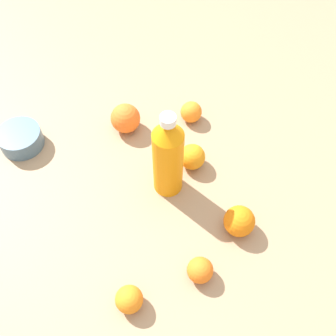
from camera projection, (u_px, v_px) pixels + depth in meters
The scene contains 9 objects.
ground_plane at pixel (157, 175), 1.08m from camera, with size 2.40×2.40×0.00m, color #9E7F60.
water_bottle at pixel (168, 157), 0.96m from camera, with size 0.07×0.07×0.27m.
orange_0 at pixel (200, 270), 0.91m from camera, with size 0.06×0.06×0.06m, color orange.
orange_1 at pixel (191, 112), 1.17m from camera, with size 0.06×0.06×0.06m, color orange.
orange_2 at pixel (192, 157), 1.07m from camera, with size 0.07×0.07×0.07m, color orange.
orange_3 at pixel (125, 118), 1.14m from camera, with size 0.08×0.08×0.08m, color orange.
orange_4 at pixel (239, 221), 0.96m from camera, with size 0.08×0.08×0.08m, color orange.
orange_5 at pixel (129, 299), 0.87m from camera, with size 0.06×0.06×0.06m, color orange.
ceramic_bowl at pixel (21, 139), 1.12m from camera, with size 0.12×0.12×0.05m, color slate.
Camera 1 is at (0.57, 0.14, 0.91)m, focal length 43.20 mm.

